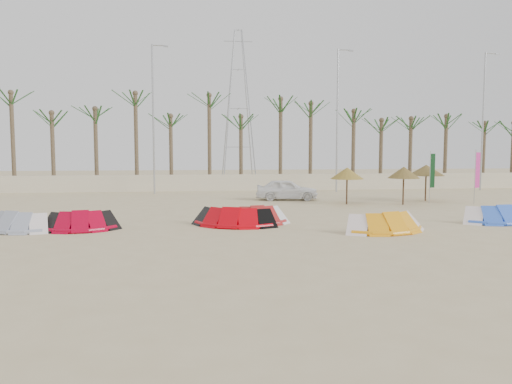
{
  "coord_description": "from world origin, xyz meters",
  "views": [
    {
      "loc": [
        -2.84,
        -17.85,
        3.43
      ],
      "look_at": [
        0.0,
        6.0,
        1.3
      ],
      "focal_mm": 35.0,
      "sensor_mm": 36.0,
      "label": 1
    }
  ],
  "objects": [
    {
      "name": "lamp_d",
      "position": [
        20.04,
        20.0,
        5.77
      ],
      "size": [
        1.25,
        0.14,
        11.0
      ],
      "color": "#A5A8AD",
      "rests_on": "ground"
    },
    {
      "name": "lamp_b",
      "position": [
        -5.96,
        20.0,
        5.77
      ],
      "size": [
        1.25,
        0.14,
        11.0
      ],
      "color": "#A5A8AD",
      "rests_on": "ground"
    },
    {
      "name": "kite_red_left",
      "position": [
        -7.64,
        3.65,
        0.42
      ],
      "size": [
        3.22,
        1.92,
        0.9
      ],
      "color": "#A4001C",
      "rests_on": "ground"
    },
    {
      "name": "parasol_left",
      "position": [
        6.22,
        11.47,
        1.89
      ],
      "size": [
        2.02,
        2.02,
        2.25
      ],
      "color": "#4C331E",
      "rests_on": "ground"
    },
    {
      "name": "pylon",
      "position": [
        1.0,
        28.0,
        0.0
      ],
      "size": [
        3.0,
        3.0,
        14.0
      ],
      "primitive_type": null,
      "color": "#A5A8AD",
      "rests_on": "ground"
    },
    {
      "name": "palm_line",
      "position": [
        0.67,
        23.5,
        6.44
      ],
      "size": [
        52.0,
        4.0,
        7.7
      ],
      "color": "brown",
      "rests_on": "ground"
    },
    {
      "name": "ground",
      "position": [
        0.0,
        0.0,
        0.0
      ],
      "size": [
        120.0,
        120.0,
        0.0
      ],
      "primitive_type": "plane",
      "color": "#C7B589",
      "rests_on": "ground"
    },
    {
      "name": "car",
      "position": [
        3.05,
        14.41,
        0.69
      ],
      "size": [
        4.25,
        2.23,
        1.38
      ],
      "primitive_type": "imported",
      "rotation": [
        0.0,
        0.0,
        1.42
      ],
      "color": "white",
      "rests_on": "ground"
    },
    {
      "name": "boundary_wall",
      "position": [
        0.0,
        22.0,
        0.65
      ],
      "size": [
        60.0,
        0.3,
        1.3
      ],
      "primitive_type": "cube",
      "color": "beige",
      "rests_on": "ground"
    },
    {
      "name": "kite_orange",
      "position": [
        4.83,
        1.81,
        0.42
      ],
      "size": [
        3.85,
        2.36,
        0.9
      ],
      "color": "orange",
      "rests_on": "ground"
    },
    {
      "name": "kite_red_right",
      "position": [
        -0.18,
        4.45,
        0.42
      ],
      "size": [
        3.08,
        1.86,
        0.9
      ],
      "color": "#AA1E1E",
      "rests_on": "ground"
    },
    {
      "name": "parasol_right",
      "position": [
        11.92,
        12.86,
        1.99
      ],
      "size": [
        2.31,
        2.31,
        2.34
      ],
      "color": "#4C331E",
      "rests_on": "ground"
    },
    {
      "name": "kite_grey",
      "position": [
        -10.29,
        3.76,
        0.42
      ],
      "size": [
        3.54,
        2.6,
        0.9
      ],
      "color": "#8F95A8",
      "rests_on": "ground"
    },
    {
      "name": "flag_pink",
      "position": [
        14.21,
        10.74,
        1.98
      ],
      "size": [
        0.44,
        0.18,
        3.34
      ],
      "color": "#A5A8AD",
      "rests_on": "ground"
    },
    {
      "name": "flag_green",
      "position": [
        11.68,
        11.49,
        1.93
      ],
      "size": [
        0.44,
        0.18,
        3.25
      ],
      "color": "#A5A8AD",
      "rests_on": "ground"
    },
    {
      "name": "kite_red_mid",
      "position": [
        -1.25,
        4.16,
        0.42
      ],
      "size": [
        4.04,
        2.66,
        0.9
      ],
      "color": "#C2000A",
      "rests_on": "ground"
    },
    {
      "name": "parasol_mid",
      "position": [
        9.56,
        10.91,
        1.95
      ],
      "size": [
        1.92,
        1.92,
        2.3
      ],
      "color": "#4C331E",
      "rests_on": "ground"
    },
    {
      "name": "lamp_c",
      "position": [
        8.04,
        20.0,
        5.77
      ],
      "size": [
        1.25,
        0.14,
        11.0
      ],
      "color": "#A5A8AD",
      "rests_on": "ground"
    },
    {
      "name": "kite_blue",
      "position": [
        10.91,
        3.58,
        0.42
      ],
      "size": [
        3.6,
        1.86,
        0.9
      ],
      "color": "blue",
      "rests_on": "ground"
    }
  ]
}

